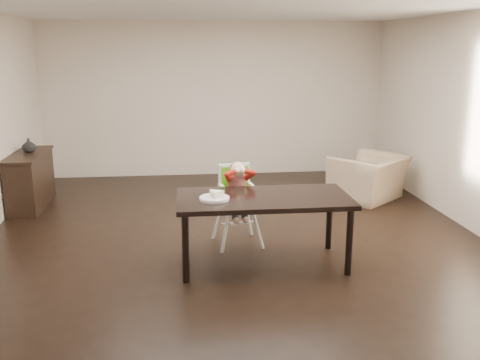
# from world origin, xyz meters

# --- Properties ---
(ground) EXTENTS (7.00, 7.00, 0.00)m
(ground) POSITION_xyz_m (0.00, 0.00, 0.00)
(ground) COLOR black
(ground) RESTS_ON ground
(room_walls) EXTENTS (6.02, 7.02, 2.71)m
(room_walls) POSITION_xyz_m (0.00, 0.00, 1.86)
(room_walls) COLOR beige
(room_walls) RESTS_ON ground
(dining_table) EXTENTS (1.80, 0.90, 0.75)m
(dining_table) POSITION_xyz_m (0.23, -0.74, 0.67)
(dining_table) COLOR black
(dining_table) RESTS_ON ground
(high_chair) EXTENTS (0.47, 0.47, 0.99)m
(high_chair) POSITION_xyz_m (0.02, -0.07, 0.70)
(high_chair) COLOR white
(high_chair) RESTS_ON ground
(plate) EXTENTS (0.38, 0.38, 0.09)m
(plate) POSITION_xyz_m (-0.28, -0.79, 0.78)
(plate) COLOR white
(plate) RESTS_ON dining_table
(armchair) EXTENTS (1.22, 1.17, 0.90)m
(armchair) POSITION_xyz_m (2.20, 1.58, 0.45)
(armchair) COLOR tan
(armchair) RESTS_ON ground
(sideboard) EXTENTS (0.44, 1.26, 0.79)m
(sideboard) POSITION_xyz_m (-2.78, 1.72, 0.40)
(sideboard) COLOR black
(sideboard) RESTS_ON ground
(vase) EXTENTS (0.26, 0.26, 0.19)m
(vase) POSITION_xyz_m (-2.78, 1.82, 0.89)
(vase) COLOR #99999E
(vase) RESTS_ON sideboard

